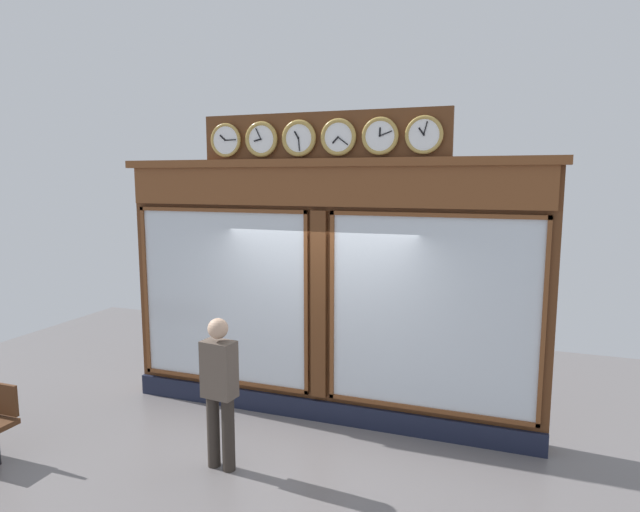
# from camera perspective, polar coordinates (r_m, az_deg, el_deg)

# --- Properties ---
(shop_facade) EXTENTS (5.66, 0.42, 3.96)m
(shop_facade) POSITION_cam_1_polar(r_m,az_deg,el_deg) (7.02, 0.34, -3.40)
(shop_facade) COLOR #5B3319
(shop_facade) RESTS_ON ground_plane
(pedestrian) EXTENTS (0.38, 0.26, 1.69)m
(pedestrian) POSITION_cam_1_polar(r_m,az_deg,el_deg) (6.10, -10.53, -13.40)
(pedestrian) COLOR #312A24
(pedestrian) RESTS_ON ground_plane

